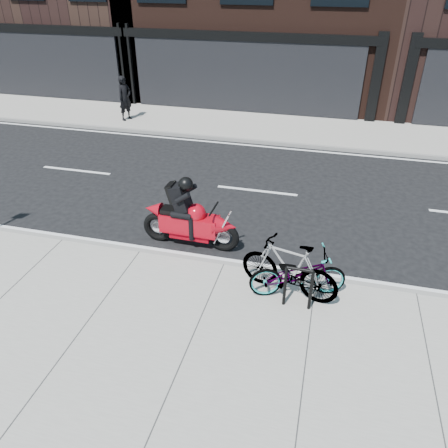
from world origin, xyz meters
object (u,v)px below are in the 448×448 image
(motorcycle, at_px, (194,219))
(pedestrian, at_px, (125,98))
(bicycle_front, at_px, (298,274))
(bike_rack, at_px, (298,284))
(bicycle_rear, at_px, (289,268))

(motorcycle, relative_size, pedestrian, 1.33)
(bicycle_front, xyz_separation_m, pedestrian, (-8.19, 9.65, 0.40))
(bike_rack, height_order, bicycle_rear, bicycle_rear)
(bicycle_rear, bearing_deg, pedestrian, -125.90)
(bicycle_front, bearing_deg, pedestrian, 22.90)
(bike_rack, height_order, bicycle_front, bicycle_front)
(bicycle_front, bearing_deg, motorcycle, 44.77)
(pedestrian, bearing_deg, bike_rack, -118.18)
(bicycle_rear, relative_size, pedestrian, 1.12)
(bike_rack, bearing_deg, bicycle_rear, 121.03)
(pedestrian, bearing_deg, motorcycle, -123.41)
(bike_rack, height_order, motorcycle, motorcycle)
(motorcycle, bearing_deg, bicycle_rear, -28.14)
(bicycle_rear, height_order, pedestrian, pedestrian)
(bike_rack, relative_size, pedestrian, 0.51)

